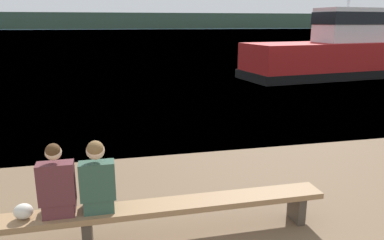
{
  "coord_description": "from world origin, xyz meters",
  "views": [
    {
      "loc": [
        -0.54,
        -1.09,
        2.9
      ],
      "look_at": [
        1.22,
        6.51,
        0.85
      ],
      "focal_mm": 35.0,
      "sensor_mm": 36.0,
      "label": 1
    }
  ],
  "objects_px": {
    "shopping_bag": "(23,211)",
    "tugboat_red": "(342,55)",
    "person_left": "(57,185)",
    "bench_main": "(86,218)",
    "person_right": "(97,180)"
  },
  "relations": [
    {
      "from": "person_left",
      "to": "shopping_bag",
      "type": "bearing_deg",
      "value": 179.43
    },
    {
      "from": "person_right",
      "to": "person_left",
      "type": "bearing_deg",
      "value": 179.79
    },
    {
      "from": "tugboat_red",
      "to": "shopping_bag",
      "type": "bearing_deg",
      "value": 127.8
    },
    {
      "from": "shopping_bag",
      "to": "tugboat_red",
      "type": "bearing_deg",
      "value": 44.7
    },
    {
      "from": "bench_main",
      "to": "tugboat_red",
      "type": "xyz_separation_m",
      "value": [
        13.01,
        13.63,
        0.74
      ]
    },
    {
      "from": "person_left",
      "to": "tugboat_red",
      "type": "distance_m",
      "value": 19.06
    },
    {
      "from": "shopping_bag",
      "to": "tugboat_red",
      "type": "xyz_separation_m",
      "value": [
        13.76,
        13.62,
        0.56
      ]
    },
    {
      "from": "bench_main",
      "to": "person_left",
      "type": "xyz_separation_m",
      "value": [
        -0.32,
        0.01,
        0.5
      ]
    },
    {
      "from": "bench_main",
      "to": "person_right",
      "type": "relative_size",
      "value": 6.83
    },
    {
      "from": "bench_main",
      "to": "tugboat_red",
      "type": "relative_size",
      "value": 0.58
    },
    {
      "from": "bench_main",
      "to": "person_left",
      "type": "relative_size",
      "value": 6.82
    },
    {
      "from": "person_right",
      "to": "tugboat_red",
      "type": "height_order",
      "value": "tugboat_red"
    },
    {
      "from": "person_right",
      "to": "bench_main",
      "type": "bearing_deg",
      "value": -178.88
    },
    {
      "from": "shopping_bag",
      "to": "tugboat_red",
      "type": "height_order",
      "value": "tugboat_red"
    },
    {
      "from": "bench_main",
      "to": "shopping_bag",
      "type": "bearing_deg",
      "value": 179.28
    }
  ]
}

